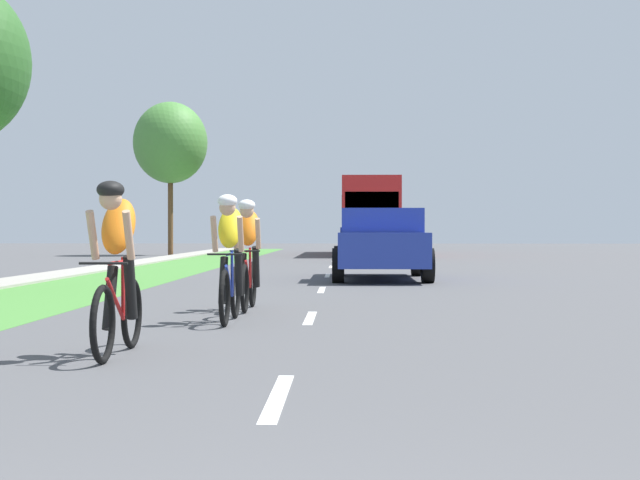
# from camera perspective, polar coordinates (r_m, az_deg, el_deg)

# --- Properties ---
(ground_plane) EXTENTS (120.00, 120.00, 0.00)m
(ground_plane) POSITION_cam_1_polar(r_m,az_deg,el_deg) (21.80, 0.41, -2.41)
(ground_plane) COLOR #4C4C4F
(grass_verge) EXTENTS (2.77, 70.00, 0.01)m
(grass_verge) POSITION_cam_1_polar(r_m,az_deg,el_deg) (22.42, -12.04, -2.33)
(grass_verge) COLOR #478438
(grass_verge) RESTS_ON ground_plane
(sidewalk_concrete) EXTENTS (1.25, 70.00, 0.10)m
(sidewalk_concrete) POSITION_cam_1_polar(r_m,az_deg,el_deg) (22.98, -16.92, -2.27)
(sidewalk_concrete) COLOR #9E998E
(sidewalk_concrete) RESTS_ON ground_plane
(lane_markings_center) EXTENTS (0.12, 52.20, 0.01)m
(lane_markings_center) POSITION_cam_1_polar(r_m,az_deg,el_deg) (25.79, 0.60, -1.94)
(lane_markings_center) COLOR white
(lane_markings_center) RESTS_ON ground_plane
(cyclist_lead) EXTENTS (0.42, 1.72, 1.58)m
(cyclist_lead) POSITION_cam_1_polar(r_m,az_deg,el_deg) (8.41, -12.65, -1.65)
(cyclist_lead) COLOR black
(cyclist_lead) RESTS_ON ground_plane
(cyclist_trailing) EXTENTS (0.42, 1.72, 1.58)m
(cyclist_trailing) POSITION_cam_1_polar(r_m,az_deg,el_deg) (11.25, -5.70, -1.08)
(cyclist_trailing) COLOR black
(cyclist_trailing) RESTS_ON ground_plane
(cyclist_distant) EXTENTS (0.42, 1.72, 1.58)m
(cyclist_distant) POSITION_cam_1_polar(r_m,az_deg,el_deg) (13.01, -4.52, -0.86)
(cyclist_distant) COLOR black
(cyclist_distant) RESTS_ON ground_plane
(pickup_blue) EXTENTS (2.22, 5.10, 1.64)m
(pickup_blue) POSITION_cam_1_polar(r_m,az_deg,el_deg) (21.25, 3.83, -0.26)
(pickup_blue) COLOR #23389E
(pickup_blue) RESTS_ON ground_plane
(sedan_silver) EXTENTS (1.98, 4.30, 1.52)m
(sedan_silver) POSITION_cam_1_polar(r_m,az_deg,el_deg) (33.36, 4.02, -0.06)
(sedan_silver) COLOR #A5A8AD
(sedan_silver) RESTS_ON ground_plane
(bus_red) EXTENTS (2.78, 11.60, 3.48)m
(bus_red) POSITION_cam_1_polar(r_m,az_deg,el_deg) (43.57, 3.06, 1.68)
(bus_red) COLOR red
(bus_red) RESTS_ON ground_plane
(street_tree_far) EXTENTS (3.44, 3.44, 7.14)m
(street_tree_far) POSITION_cam_1_polar(r_m,az_deg,el_deg) (42.89, -9.40, 6.04)
(street_tree_far) COLOR brown
(street_tree_far) RESTS_ON ground_plane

